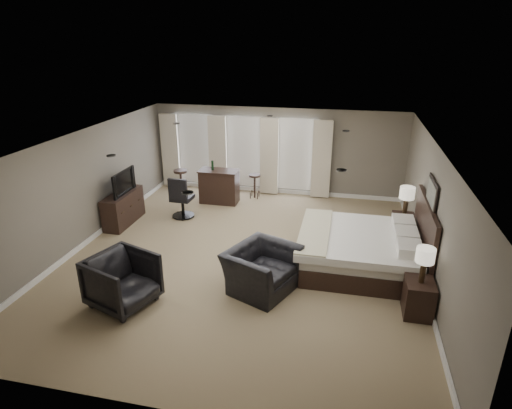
% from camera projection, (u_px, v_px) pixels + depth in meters
% --- Properties ---
extents(room, '(7.60, 8.60, 2.64)m').
position_uv_depth(room, '(243.00, 202.00, 8.97)').
color(room, '#887656').
rests_on(room, ground).
extents(window_bay, '(5.25, 0.20, 2.30)m').
position_uv_depth(window_bay, '(244.00, 154.00, 12.93)').
color(window_bay, silver).
rests_on(window_bay, room).
extents(bed, '(2.42, 2.31, 1.54)m').
position_uv_depth(bed, '(366.00, 234.00, 8.73)').
color(bed, silver).
rests_on(bed, ground).
extents(nightstand_near, '(0.48, 0.59, 0.64)m').
position_uv_depth(nightstand_near, '(418.00, 298.00, 7.40)').
color(nightstand_near, black).
rests_on(nightstand_near, ground).
extents(nightstand_far, '(0.50, 0.61, 0.66)m').
position_uv_depth(nightstand_far, '(402.00, 228.00, 10.03)').
color(nightstand_far, black).
rests_on(nightstand_far, ground).
extents(lamp_near, '(0.31, 0.31, 0.65)m').
position_uv_depth(lamp_near, '(424.00, 265.00, 7.16)').
color(lamp_near, beige).
rests_on(lamp_near, nightstand_near).
extents(lamp_far, '(0.34, 0.34, 0.70)m').
position_uv_depth(lamp_far, '(406.00, 202.00, 9.77)').
color(lamp_far, beige).
rests_on(lamp_far, nightstand_far).
extents(wall_art, '(0.04, 0.96, 0.56)m').
position_uv_depth(wall_art, '(432.00, 193.00, 8.14)').
color(wall_art, slate).
rests_on(wall_art, room).
extents(dresser, '(0.46, 1.42, 0.82)m').
position_uv_depth(dresser, '(123.00, 208.00, 10.99)').
color(dresser, black).
rests_on(dresser, ground).
extents(tv, '(0.60, 1.04, 0.14)m').
position_uv_depth(tv, '(121.00, 191.00, 10.81)').
color(tv, black).
rests_on(tv, dresser).
extents(armchair_near, '(1.28, 1.51, 1.12)m').
position_uv_depth(armchair_near, '(262.00, 263.00, 8.07)').
color(armchair_near, black).
rests_on(armchair_near, ground).
extents(armchair_far, '(1.25, 1.29, 1.06)m').
position_uv_depth(armchair_far, '(122.00, 279.00, 7.60)').
color(armchair_far, black).
rests_on(armchair_far, ground).
extents(bar_counter, '(1.12, 0.58, 0.98)m').
position_uv_depth(bar_counter, '(219.00, 186.00, 12.33)').
color(bar_counter, black).
rests_on(bar_counter, ground).
extents(bar_stool_left, '(0.52, 0.52, 0.84)m').
position_uv_depth(bar_stool_left, '(181.00, 184.00, 12.76)').
color(bar_stool_left, black).
rests_on(bar_stool_left, ground).
extents(bar_stool_right, '(0.42, 0.42, 0.73)m').
position_uv_depth(bar_stool_right, '(255.00, 186.00, 12.73)').
color(bar_stool_right, black).
rests_on(bar_stool_right, ground).
extents(desk_chair, '(0.61, 0.61, 1.15)m').
position_uv_depth(desk_chair, '(182.00, 197.00, 11.30)').
color(desk_chair, black).
rests_on(desk_chair, ground).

